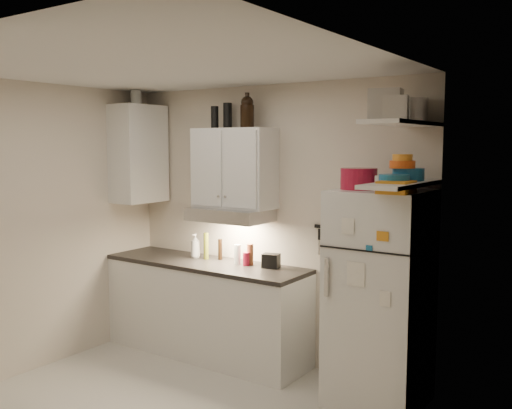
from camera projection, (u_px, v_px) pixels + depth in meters
The scene contains 35 objects.
ceiling at pixel (155, 65), 4.03m from camera, with size 3.20×3.00×0.02m, color silver.
back_wall at pixel (271, 224), 5.41m from camera, with size 3.20×0.02×2.60m, color beige.
left_wall at pixel (27, 229), 5.08m from camera, with size 0.02×3.00×2.60m, color beige.
right_wall at pixel (362, 276), 3.26m from camera, with size 0.02×3.00×2.60m, color beige.
base_cabinet at pixel (206, 310), 5.56m from camera, with size 2.10×0.60×0.88m, color silver.
countertop at pixel (206, 264), 5.51m from camera, with size 2.10×0.62×0.04m, color black.
upper_cabinet at pixel (234, 168), 5.38m from camera, with size 0.80×0.33×0.75m, color silver.
side_cabinet at pixel (139, 154), 5.90m from camera, with size 0.33×0.55×1.00m, color silver.
range_hood at pixel (230, 214), 5.37m from camera, with size 0.76×0.46×0.12m, color silver.
fridge at pixel (380, 298), 4.46m from camera, with size 0.70×0.68×1.70m, color silver.
shelf_hi at pixel (403, 123), 4.10m from camera, with size 0.30×0.95×0.03m, color silver.
shelf_lo at pixel (401, 184), 4.14m from camera, with size 0.30×0.95×0.03m, color silver.
knife_strip at pixel (336, 228), 4.99m from camera, with size 0.42×0.02×0.03m, color black.
dutch_oven at pixel (359, 179), 4.43m from camera, with size 0.28×0.28×0.16m, color maroon.
book_stack at pixel (396, 187), 4.06m from camera, with size 0.22×0.27×0.09m, color orange.
spice_jar at pixel (379, 183), 4.28m from camera, with size 0.07×0.07×0.11m, color silver.
stock_pot at pixel (411, 111), 4.40m from camera, with size 0.26×0.26×0.19m, color silver.
tin_a at pixel (386, 105), 4.01m from camera, with size 0.22×0.20×0.22m, color #AAAAAD.
tin_b at pixel (396, 108), 3.83m from camera, with size 0.16×0.16×0.16m, color #AAAAAD.
bowl_teal at pixel (408, 174), 4.32m from camera, with size 0.24×0.24×0.10m, color #1A6392.
bowl_orange at pixel (402, 164), 4.27m from camera, with size 0.19×0.19×0.06m, color #F15716.
bowl_yellow at pixel (402, 157), 4.26m from camera, with size 0.15×0.15×0.05m, color orange.
plates at pixel (394, 178), 4.14m from camera, with size 0.22×0.22×0.06m, color #1A6392.
growler_a at pixel (247, 112), 5.26m from camera, with size 0.13×0.13×0.30m, color black, non-canonical shape.
growler_b at pixel (247, 112), 5.22m from camera, with size 0.13×0.13×0.30m, color black, non-canonical shape.
thermos_a at pixel (228, 116), 5.44m from camera, with size 0.08×0.08×0.24m, color black.
thermos_b at pixel (215, 117), 5.44m from camera, with size 0.07×0.07×0.21m, color black.
side_jar at pixel (136, 98), 5.82m from camera, with size 0.11×0.11×0.15m, color silver.
soap_bottle at pixel (195, 245), 5.68m from camera, with size 0.10×0.10×0.27m, color silver.
pepper_mill at pixel (250, 254), 5.35m from camera, with size 0.06×0.06×0.20m, color brown.
oil_bottle at pixel (206, 246), 5.61m from camera, with size 0.05×0.05×0.26m, color #62681A.
vinegar_bottle at pixel (220, 249), 5.59m from camera, with size 0.04×0.04×0.20m, color black.
clear_bottle at pixel (237, 254), 5.37m from camera, with size 0.06×0.06×0.19m, color silver.
red_jar at pixel (246, 259), 5.32m from camera, with size 0.06×0.06×0.13m, color maroon.
caddy at pixel (271, 261), 5.22m from camera, with size 0.15×0.11×0.13m, color black.
Camera 1 is at (2.93, -2.98, 2.05)m, focal length 40.00 mm.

